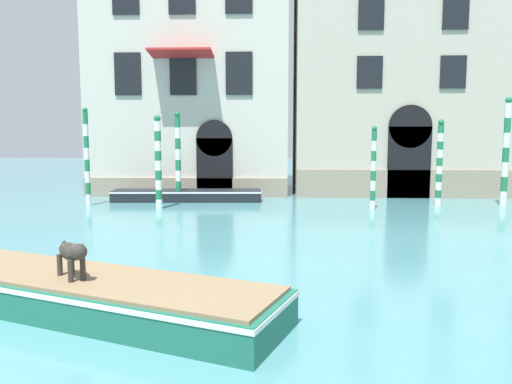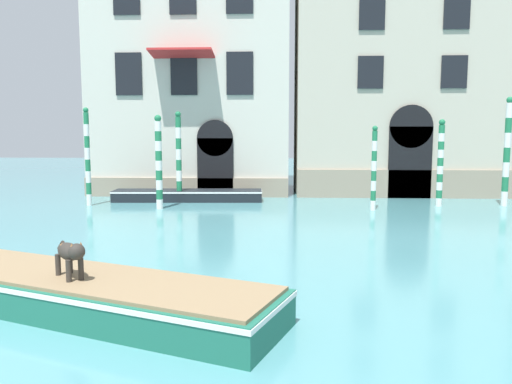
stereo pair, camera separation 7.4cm
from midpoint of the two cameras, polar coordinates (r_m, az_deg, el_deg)
palazzo_left at (r=28.44m, az=-7.05°, el=18.14°), size 10.18×7.40×17.63m
palazzo_right at (r=29.01m, az=19.88°, el=14.50°), size 14.72×6.13×14.58m
boat_foreground at (r=9.32m, az=-17.85°, el=-10.98°), size 7.07×4.18×0.65m
dog_on_deck at (r=9.14m, az=-20.25°, el=-6.55°), size 0.76×0.82×0.68m
boat_moored_near_palazzo at (r=23.49m, az=-7.69°, el=-0.36°), size 6.97×1.69×0.51m
mooring_pole_0 at (r=22.88m, az=20.41°, el=3.17°), size 0.27×0.27×3.74m
mooring_pole_1 at (r=22.97m, az=-8.73°, el=4.01°), size 0.26×0.26×4.13m
mooring_pole_2 at (r=22.78m, az=-18.61°, el=3.86°), size 0.23×0.23×4.24m
mooring_pole_3 at (r=24.10m, az=26.83°, el=4.16°), size 0.28×0.28×4.69m
mooring_pole_4 at (r=20.86m, az=13.43°, el=2.70°), size 0.22×0.22×3.45m
mooring_pole_5 at (r=21.05m, az=-10.95°, el=3.41°), size 0.28×0.28×3.89m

